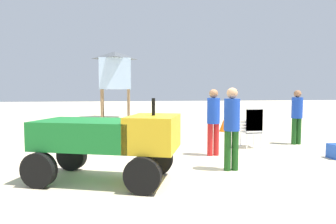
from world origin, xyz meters
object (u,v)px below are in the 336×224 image
at_px(surfboard_pile, 122,138).
at_px(traffic_cone_near, 223,126).
at_px(lifeguard_tower, 115,70).
at_px(stacked_plastic_chairs, 252,124).
at_px(lifeguard_near_right, 232,123).
at_px(lifeguard_near_left, 213,118).
at_px(utility_cart, 110,138).
at_px(lifeguard_near_center, 297,113).

height_order(surfboard_pile, traffic_cone_near, traffic_cone_near).
height_order(surfboard_pile, lifeguard_tower, lifeguard_tower).
height_order(stacked_plastic_chairs, lifeguard_near_right, lifeguard_near_right).
bearing_deg(traffic_cone_near, lifeguard_near_right, -108.98).
relative_size(lifeguard_near_left, traffic_cone_near, 3.51).
xyz_separation_m(stacked_plastic_chairs, surfboard_pile, (-3.64, 1.22, -0.50)).
distance_m(utility_cart, traffic_cone_near, 7.18).
distance_m(lifeguard_near_left, traffic_cone_near, 4.50).
xyz_separation_m(lifeguard_near_right, lifeguard_tower, (-2.46, 12.13, 1.89)).
height_order(utility_cart, stacked_plastic_chairs, utility_cart).
distance_m(lifeguard_tower, traffic_cone_near, 8.40).
relative_size(stacked_plastic_chairs, lifeguard_near_left, 0.72).
bearing_deg(lifeguard_near_left, stacked_plastic_chairs, 27.13).
bearing_deg(lifeguard_near_right, lifeguard_near_center, 38.16).
xyz_separation_m(utility_cart, lifeguard_near_left, (2.50, 1.67, 0.17)).
bearing_deg(traffic_cone_near, lifeguard_tower, 122.88).
relative_size(surfboard_pile, lifeguard_tower, 0.66).
bearing_deg(lifeguard_near_left, lifeguard_near_right, -93.07).
relative_size(utility_cart, lifeguard_near_center, 1.70).
relative_size(stacked_plastic_chairs, traffic_cone_near, 2.52).
relative_size(lifeguard_near_center, traffic_cone_near, 3.47).
relative_size(lifeguard_near_center, lifeguard_tower, 0.41).
distance_m(utility_cart, stacked_plastic_chairs, 4.57).
bearing_deg(utility_cart, stacked_plastic_chairs, 31.48).
bearing_deg(lifeguard_tower, utility_cart, -89.82).
bearing_deg(lifeguard_near_right, traffic_cone_near, 71.02).
bearing_deg(lifeguard_near_right, stacked_plastic_chairs, 54.79).
height_order(utility_cart, lifeguard_near_center, lifeguard_near_center).
distance_m(surfboard_pile, lifeguard_tower, 9.22).
distance_m(surfboard_pile, traffic_cone_near, 4.57).
xyz_separation_m(lifeguard_near_left, lifeguard_near_center, (2.99, 1.04, -0.01)).
distance_m(lifeguard_near_left, lifeguard_near_center, 3.17).
bearing_deg(surfboard_pile, lifeguard_near_center, -9.70).
height_order(utility_cart, lifeguard_tower, lifeguard_tower).
distance_m(stacked_plastic_chairs, traffic_cone_near, 3.40).
bearing_deg(lifeguard_near_right, surfboard_pile, 123.30).
distance_m(stacked_plastic_chairs, lifeguard_near_left, 1.59).
xyz_separation_m(lifeguard_near_left, traffic_cone_near, (1.80, 4.06, -0.72)).
distance_m(utility_cart, lifeguard_tower, 12.60).
distance_m(stacked_plastic_chairs, lifeguard_tower, 11.00).
distance_m(lifeguard_near_center, lifeguard_tower, 11.35).
bearing_deg(lifeguard_tower, lifeguard_near_left, -76.74).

